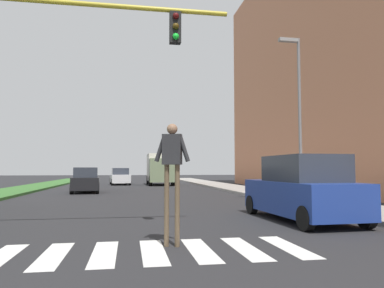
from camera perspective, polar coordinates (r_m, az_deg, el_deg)
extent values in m
plane|color=#262628|center=(28.56, -9.74, -6.98)|extent=(140.00, 140.00, 0.00)
cube|color=silver|center=(7.60, -27.56, -15.25)|extent=(0.45, 2.20, 0.01)
cube|color=silver|center=(7.39, -20.65, -15.79)|extent=(0.45, 2.20, 0.01)
cube|color=silver|center=(7.28, -13.39, -16.11)|extent=(0.45, 2.20, 0.01)
cube|color=silver|center=(7.29, -6.02, -16.19)|extent=(0.45, 2.20, 0.01)
cube|color=silver|center=(7.40, 1.24, -16.02)|extent=(0.45, 2.20, 0.01)
cube|color=silver|center=(7.62, 8.15, -15.63)|extent=(0.45, 2.20, 0.01)
cube|color=silver|center=(7.93, 14.57, -15.07)|extent=(0.45, 2.20, 0.01)
cube|color=#386B2D|center=(27.65, -26.06, -6.58)|extent=(3.08, 64.00, 0.15)
cube|color=#9E9991|center=(27.81, 7.60, -6.93)|extent=(3.00, 64.00, 0.15)
cylinder|color=gold|center=(10.03, -21.73, 19.83)|extent=(8.91, 0.12, 0.12)
cube|color=black|center=(9.72, -2.61, 17.47)|extent=(0.28, 0.20, 0.80)
sphere|color=#4C0C0C|center=(9.71, -2.51, 19.16)|extent=(0.16, 0.16, 0.16)
sphere|color=#4C380F|center=(9.61, -2.52, 17.73)|extent=(0.16, 0.16, 0.16)
sphere|color=#19D833|center=(9.52, -2.52, 16.28)|extent=(0.16, 0.16, 0.16)
cylinder|color=slate|center=(17.73, 16.33, 3.85)|extent=(0.14, 0.14, 7.50)
cube|color=gray|center=(18.36, 14.65, 15.27)|extent=(0.90, 0.24, 0.16)
cylinder|color=brown|center=(7.56, -2.29, -9.45)|extent=(0.13, 0.13, 1.65)
cylinder|color=brown|center=(7.61, -3.94, -9.42)|extent=(0.13, 0.13, 1.65)
cube|color=#262628|center=(7.56, -3.09, -0.84)|extent=(0.44, 0.35, 0.62)
cylinder|color=#262628|center=(7.52, -1.30, -0.59)|extent=(0.28, 0.17, 0.58)
cylinder|color=#262628|center=(7.62, -4.85, -0.62)|extent=(0.28, 0.17, 0.58)
sphere|color=#8C664C|center=(7.59, -3.08, 2.32)|extent=(0.28, 0.28, 0.22)
cube|color=navy|center=(11.87, 16.45, -7.88)|extent=(2.08, 4.67, 0.96)
cube|color=#2D333D|center=(11.64, 16.90, -3.64)|extent=(1.77, 2.59, 0.79)
cylinder|color=black|center=(13.22, 9.24, -9.23)|extent=(0.24, 0.65, 0.64)
cylinder|color=black|center=(13.94, 16.01, -8.85)|extent=(0.24, 0.65, 0.64)
cylinder|color=black|center=(9.88, 17.16, -10.93)|extent=(0.24, 0.65, 0.64)
cylinder|color=black|center=(10.82, 25.37, -10.10)|extent=(0.24, 0.65, 0.64)
cube|color=black|center=(25.96, -16.09, -5.83)|extent=(2.02, 4.49, 0.80)
cube|color=#2D333D|center=(25.72, -16.07, -4.23)|extent=(1.64, 2.08, 0.65)
cylinder|color=black|center=(27.75, -17.57, -6.28)|extent=(0.27, 0.65, 0.64)
cylinder|color=black|center=(27.69, -14.35, -6.35)|extent=(0.27, 0.65, 0.64)
cylinder|color=black|center=(24.28, -18.09, -6.64)|extent=(0.27, 0.65, 0.64)
cylinder|color=black|center=(24.22, -14.41, -6.71)|extent=(0.27, 0.65, 0.64)
cube|color=silver|center=(37.93, -11.06, -5.25)|extent=(2.17, 4.59, 0.80)
cube|color=#2D333D|center=(37.70, -11.03, -4.16)|extent=(1.74, 2.13, 0.65)
cylinder|color=black|center=(39.66, -12.41, -5.60)|extent=(0.28, 0.66, 0.64)
cylinder|color=black|center=(39.77, -10.07, -5.63)|extent=(0.28, 0.66, 0.64)
cylinder|color=black|center=(36.12, -12.17, -5.78)|extent=(0.28, 0.66, 0.64)
cylinder|color=black|center=(36.24, -9.60, -5.81)|extent=(0.28, 0.66, 0.64)
cube|color=gray|center=(34.70, -4.70, -4.07)|extent=(2.30, 2.00, 2.20)
cube|color=beige|center=(37.79, -5.11, -3.60)|extent=(2.30, 4.20, 2.70)
cylinder|color=black|center=(34.82, -2.98, -5.72)|extent=(0.30, 0.90, 0.90)
cylinder|color=black|center=(34.64, -6.44, -5.71)|extent=(0.30, 0.90, 0.90)
cylinder|color=black|center=(38.95, -3.70, -5.53)|extent=(0.30, 0.90, 0.90)
cylinder|color=black|center=(38.78, -6.80, -5.52)|extent=(0.30, 0.90, 0.90)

